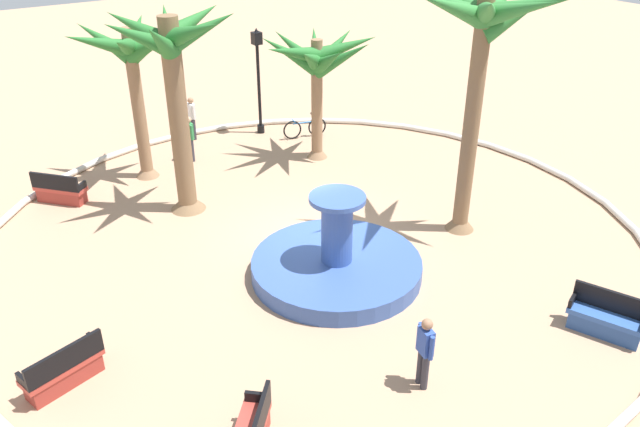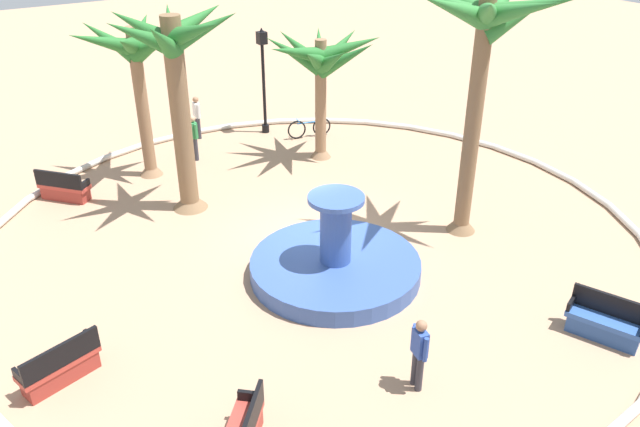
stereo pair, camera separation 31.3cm
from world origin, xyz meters
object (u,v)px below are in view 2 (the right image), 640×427
Objects in this scene: fountain at (335,265)px; person_cyclist_photo at (194,135)px; palm_tree_far_side at (321,61)px; lamppost at (263,73)px; palm_tree_mid_plaza at (177,70)px; person_cyclist_helmet at (197,115)px; bench_east at (605,324)px; bicycle_red_frame at (309,128)px; bench_southeast at (60,367)px; palm_tree_near_fountain at (485,35)px; person_pedestrian_stroll at (419,351)px; palm_tree_by_curb at (136,59)px; bench_west at (64,189)px.

fountain reaches higher than person_cyclist_photo.
lamppost is at bearing -81.43° from palm_tree_far_side.
palm_tree_mid_plaza is 3.67× the size of person_cyclist_helmet.
person_cyclist_photo is at bearing -89.44° from fountain.
bench_east reaches higher than bicycle_red_frame.
bicycle_red_frame is (-11.07, -8.60, 0.04)m from bench_southeast.
palm_tree_near_fountain reaches higher than fountain.
person_pedestrian_stroll is at bearing 73.60° from lamppost.
palm_tree_near_fountain is 1.70× the size of lamppost.
palm_tree_by_curb reaches higher than bench_southeast.
bench_southeast reaches higher than bicycle_red_frame.
person_pedestrian_stroll is (1.65, 14.71, -0.00)m from person_cyclist_helmet.
person_pedestrian_stroll reaches higher than bench_east.
palm_tree_far_side is at bearing 70.27° from bicycle_red_frame.
palm_tree_near_fountain reaches higher than bench_southeast.
palm_tree_near_fountain reaches higher than bicycle_red_frame.
fountain is 2.78× the size of bench_west.
palm_tree_mid_plaza is 5.54m from palm_tree_far_side.
palm_tree_near_fountain is at bearing 179.75° from fountain.
bench_east is (-5.43, 13.43, -3.57)m from palm_tree_by_curb.
person_cyclist_helmet is at bearing -31.61° from bicycle_red_frame.
palm_tree_far_side is (-3.74, -6.51, 3.12)m from fountain.
lamppost reaches higher than bench_southeast.
palm_tree_by_curb is at bearing -67.98° from bench_east.
person_cyclist_helmet reaches higher than bench_west.
palm_tree_near_fountain is 12.08m from bench_southeast.
person_cyclist_helmet is (-2.45, -5.21, -3.30)m from palm_tree_mid_plaza.
bench_west is at bearing -59.43° from fountain.
fountain reaches higher than bench_west.
bench_southeast is at bearing 37.84° from bicycle_red_frame.
bicycle_red_frame is (-6.27, -0.08, -3.53)m from palm_tree_by_curb.
bench_southeast is at bearing 48.08° from palm_tree_mid_plaza.
palm_tree_by_curb is 3.36× the size of bench_west.
palm_tree_far_side is 1.10× the size of lamppost.
bicycle_red_frame is 4.54m from person_cyclist_photo.
person_cyclist_photo is at bearing -75.21° from bench_east.
bicycle_red_frame is 1.04× the size of person_cyclist_helmet.
palm_tree_mid_plaza is at bearing -131.92° from bench_southeast.
palm_tree_by_curb is 1.16× the size of palm_tree_far_side.
person_cyclist_helmet is (-7.48, -10.81, 0.56)m from bench_southeast.
palm_tree_far_side is 9.11m from bench_west.
bench_east is at bearing 82.14° from palm_tree_near_fountain.
bench_east is 1.03× the size of person_pedestrian_stroll.
palm_tree_by_curb is at bearing -77.38° from fountain.
palm_tree_mid_plaza is at bearing 26.38° from bicycle_red_frame.
palm_tree_near_fountain is at bearing 138.36° from bench_west.
fountain is 2.63× the size of person_cyclist_helmet.
person_cyclist_photo is (3.34, 1.03, -1.44)m from lamppost.
bench_east is 0.99× the size of bicycle_red_frame.
bench_southeast is at bearing 1.06° from palm_tree_near_fountain.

